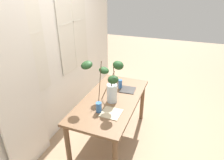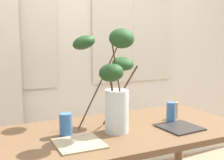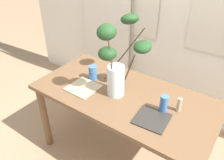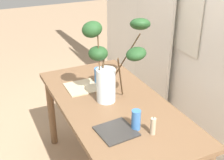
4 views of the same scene
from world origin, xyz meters
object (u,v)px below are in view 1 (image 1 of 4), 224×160
drinking_glass_blue_left (99,107)px  plate_square_left (111,113)px  drinking_glass_blue_right (120,84)px  plate_square_right (127,90)px  vase_with_branches (108,81)px  dining_table (111,105)px  pillar_candle (118,82)px

drinking_glass_blue_left → plate_square_left: size_ratio=0.54×
drinking_glass_blue_left → drinking_glass_blue_right: (0.72, -0.05, 0.00)m
plate_square_right → vase_with_branches: bearing=158.4°
vase_with_branches → plate_square_right: 0.53m
dining_table → plate_square_left: bearing=-158.8°
plate_square_left → plate_square_right: (0.67, -0.02, 0.00)m
plate_square_left → pillar_candle: bearing=13.3°
drinking_glass_blue_left → vase_with_branches: bearing=-3.8°
pillar_candle → vase_with_branches: bearing=-175.3°
dining_table → vase_with_branches: size_ratio=2.41×
drinking_glass_blue_left → plate_square_left: (0.02, -0.16, -0.06)m
drinking_glass_blue_right → plate_square_left: size_ratio=0.55×
drinking_glass_blue_left → plate_square_left: bearing=-82.2°
vase_with_branches → drinking_glass_blue_left: vase_with_branches is taller
vase_with_branches → drinking_glass_blue_left: 0.38m
dining_table → vase_with_branches: bearing=168.6°
vase_with_branches → plate_square_right: (0.40, -0.16, -0.30)m
drinking_glass_blue_right → pillar_candle: (0.09, 0.07, -0.01)m
dining_table → drinking_glass_blue_right: 0.40m
dining_table → plate_square_left: size_ratio=6.11×
drinking_glass_blue_right → plate_square_left: bearing=-170.6°
pillar_candle → drinking_glass_blue_right: bearing=-143.0°
plate_square_left → drinking_glass_blue_left: bearing=97.8°
vase_with_branches → pillar_candle: 0.58m
plate_square_right → pillar_candle: size_ratio=1.80×
plate_square_left → pillar_candle: (0.79, 0.19, 0.05)m
dining_table → plate_square_left: plate_square_left is taller
dining_table → plate_square_right: plate_square_right is taller
drinking_glass_blue_right → drinking_glass_blue_left: bearing=176.2°
vase_with_branches → pillar_candle: size_ratio=4.97×
drinking_glass_blue_right → plate_square_right: bearing=-100.8°
dining_table → pillar_candle: bearing=7.0°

